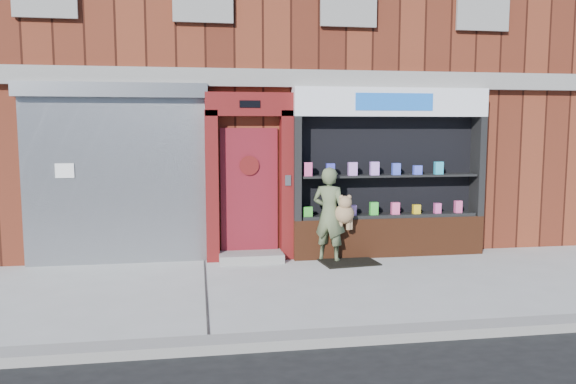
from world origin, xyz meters
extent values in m
plane|color=#9E9E99|center=(0.00, 0.00, 0.00)|extent=(80.00, 80.00, 0.00)
cube|color=gray|center=(0.00, -2.15, 0.06)|extent=(60.00, 0.30, 0.12)
cube|color=#4D1D11|center=(0.00, 6.00, 4.00)|extent=(12.00, 8.00, 8.00)
cube|color=gray|center=(0.00, 1.92, 3.15)|extent=(12.00, 0.16, 0.30)
cube|color=gray|center=(-3.00, 1.94, 1.40)|extent=(3.00, 0.10, 2.80)
cube|color=slate|center=(-3.00, 1.88, 2.92)|extent=(3.10, 0.30, 0.24)
cube|color=white|center=(-3.80, 1.88, 1.60)|extent=(0.30, 0.01, 0.24)
cube|color=#5E1010|center=(-1.40, 1.86, 1.30)|extent=(0.22, 0.28, 2.60)
cube|color=#5E1010|center=(-0.10, 1.86, 1.30)|extent=(0.22, 0.28, 2.60)
cube|color=#5E1010|center=(-0.75, 1.86, 2.70)|extent=(1.50, 0.28, 0.40)
cube|color=black|center=(-0.75, 1.71, 2.70)|extent=(0.35, 0.01, 0.12)
cube|color=maroon|center=(-0.75, 1.97, 1.20)|extent=(1.00, 0.06, 2.20)
cylinder|color=black|center=(-0.75, 1.93, 1.65)|extent=(0.28, 0.02, 0.28)
cylinder|color=#5E1010|center=(-0.75, 1.92, 1.65)|extent=(0.34, 0.02, 0.34)
cube|color=gray|center=(-0.75, 1.70, 0.07)|extent=(1.10, 0.55, 0.15)
cube|color=slate|center=(-0.10, 1.71, 1.40)|extent=(0.10, 0.02, 0.18)
cube|color=#572914|center=(1.75, 1.80, 0.35)|extent=(3.50, 0.40, 0.70)
cube|color=black|center=(0.06, 1.80, 1.60)|extent=(0.12, 0.40, 1.80)
cube|color=black|center=(3.44, 1.80, 1.60)|extent=(0.12, 0.40, 1.80)
cube|color=black|center=(1.75, 1.99, 1.60)|extent=(3.30, 0.03, 1.80)
cube|color=black|center=(1.75, 1.80, 0.73)|extent=(3.20, 0.36, 0.06)
cube|color=black|center=(1.75, 1.80, 1.45)|extent=(3.20, 0.36, 0.04)
cube|color=white|center=(1.75, 1.80, 2.75)|extent=(3.50, 0.40, 0.50)
cube|color=blue|center=(1.75, 1.59, 2.75)|extent=(1.40, 0.01, 0.30)
cube|color=green|center=(0.25, 1.72, 0.84)|extent=(0.16, 0.09, 0.17)
cube|color=green|center=(0.65, 1.72, 0.84)|extent=(0.17, 0.09, 0.17)
cube|color=#C786F1|center=(1.05, 1.72, 0.85)|extent=(0.14, 0.09, 0.18)
cube|color=green|center=(1.45, 1.72, 0.87)|extent=(0.14, 0.09, 0.23)
cube|color=#F4518F|center=(1.85, 1.72, 0.87)|extent=(0.14, 0.09, 0.21)
cube|color=gold|center=(2.25, 1.72, 0.84)|extent=(0.13, 0.09, 0.17)
cube|color=#E74D9F|center=(2.65, 1.72, 0.85)|extent=(0.12, 0.09, 0.18)
cube|color=#DB4986|center=(3.05, 1.72, 0.87)|extent=(0.13, 0.09, 0.22)
cube|color=#E64C8F|center=(0.25, 1.72, 1.59)|extent=(0.14, 0.09, 0.24)
cube|color=#3B3FCB|center=(0.65, 1.72, 1.58)|extent=(0.14, 0.09, 0.21)
cube|color=#CC84EF|center=(1.05, 1.72, 1.59)|extent=(0.15, 0.09, 0.23)
cube|color=#CB8BFB|center=(1.45, 1.72, 1.59)|extent=(0.15, 0.09, 0.24)
cube|color=blue|center=(1.85, 1.72, 1.57)|extent=(0.14, 0.09, 0.21)
cube|color=#4556EB|center=(2.25, 1.72, 1.55)|extent=(0.15, 0.09, 0.16)
cube|color=#28A5C8|center=(2.65, 1.72, 1.58)|extent=(0.15, 0.09, 0.23)
imported|color=#535F3E|center=(0.59, 1.55, 0.82)|extent=(0.71, 0.66, 1.63)
sphere|color=olive|center=(0.84, 1.46, 0.83)|extent=(0.34, 0.34, 0.34)
sphere|color=olive|center=(0.84, 1.40, 1.04)|extent=(0.23, 0.23, 0.23)
sphere|color=olive|center=(0.77, 1.40, 1.13)|extent=(0.08, 0.08, 0.08)
sphere|color=olive|center=(0.91, 1.40, 1.13)|extent=(0.08, 0.08, 0.08)
cylinder|color=olive|center=(0.73, 1.46, 0.66)|extent=(0.08, 0.08, 0.20)
cylinder|color=olive|center=(0.95, 1.46, 0.66)|extent=(0.08, 0.08, 0.20)
cylinder|color=olive|center=(0.77, 1.44, 0.66)|extent=(0.08, 0.08, 0.20)
cylinder|color=olive|center=(0.91, 1.44, 0.66)|extent=(0.08, 0.08, 0.20)
cube|color=black|center=(0.90, 1.33, 0.01)|extent=(1.01, 0.76, 0.02)
camera|label=1|loc=(-1.64, -7.79, 2.30)|focal=35.00mm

